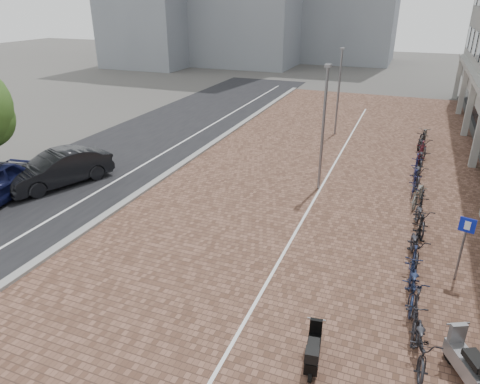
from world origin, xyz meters
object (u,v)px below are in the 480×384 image
Objects in this scene: scooter_front at (469,364)px; scooter_mid at (313,349)px; car_dark at (58,169)px; parking_sign at (464,240)px.

scooter_front is 3.37m from scooter_mid.
scooter_mid is (13.31, -6.44, -0.31)m from car_dark.
scooter_front is 1.25× the size of scooter_mid.
parking_sign reaches higher than scooter_mid.
scooter_mid is 0.66× the size of parking_sign.
parking_sign is at bearing 63.40° from scooter_front.
scooter_front is at bearing 4.61° from scooter_mid.
parking_sign is (16.61, -1.48, 0.61)m from car_dark.
car_dark is 16.69m from parking_sign.
car_dark reaches higher than scooter_front.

